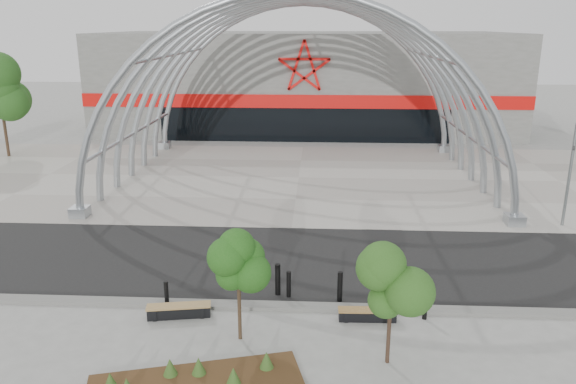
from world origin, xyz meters
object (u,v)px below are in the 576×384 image
(bench_0, at_px, (179,311))
(bench_1, at_px, (367,315))
(street_tree_1, at_px, (392,286))
(street_tree_0, at_px, (238,262))
(bollard_2, at_px, (289,284))
(signal_pole, at_px, (570,173))

(bench_0, relative_size, bench_1, 1.12)
(street_tree_1, distance_m, bench_0, 6.83)
(street_tree_0, relative_size, bollard_2, 3.59)
(street_tree_0, bearing_deg, signal_pole, 37.59)
(signal_pole, bearing_deg, bench_1, -136.68)
(signal_pole, relative_size, bollard_2, 5.06)
(bench_1, height_order, bollard_2, bollard_2)
(street_tree_1, xyz_separation_m, bench_0, (-6.16, 2.09, -2.06))
(street_tree_0, bearing_deg, bench_1, 18.44)
(signal_pole, xyz_separation_m, street_tree_1, (-9.07, -11.10, -0.18))
(street_tree_1, xyz_separation_m, bench_1, (-0.36, 2.21, -2.08))
(bench_1, bearing_deg, bench_0, -178.85)
(signal_pole, height_order, street_tree_1, signal_pole)
(signal_pole, height_order, bench_1, signal_pole)
(street_tree_1, distance_m, bench_1, 3.06)
(bollard_2, bearing_deg, street_tree_1, -51.64)
(bollard_2, bearing_deg, signal_pole, 32.23)
(street_tree_1, relative_size, bench_1, 1.75)
(street_tree_0, height_order, street_tree_1, street_tree_0)
(bench_1, xyz_separation_m, bollard_2, (-2.48, 1.38, 0.28))
(street_tree_0, relative_size, bench_1, 1.85)
(bench_0, distance_m, bench_1, 5.81)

